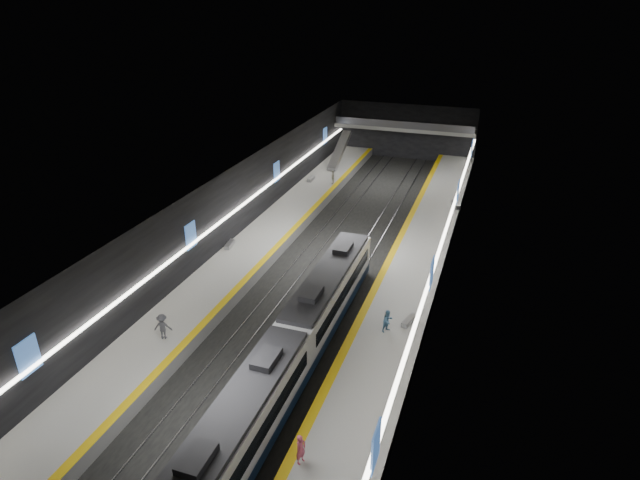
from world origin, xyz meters
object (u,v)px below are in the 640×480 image
at_px(bench_left_near, 230,244).
at_px(bench_right_far, 456,205).
at_px(train, 292,348).
at_px(passenger_right_a, 301,450).
at_px(passenger_left_b, 163,327).
at_px(passenger_right_b, 388,321).
at_px(bench_right_near, 409,321).
at_px(passenger_left_a, 333,177).
at_px(escalator, 339,150).
at_px(bench_left_far, 311,179).

distance_m(bench_left_near, bench_right_far, 25.70).
relative_size(train, passenger_right_a, 17.25).
bearing_deg(passenger_left_b, bench_left_near, -98.31).
bearing_deg(passenger_right_b, bench_right_near, -6.63).
distance_m(train, passenger_right_b, 7.53).
bearing_deg(passenger_left_a, escalator, -170.60).
bearing_deg(passenger_left_a, passenger_right_b, 22.35).
bearing_deg(escalator, bench_left_far, -99.24).
height_order(bench_right_far, passenger_right_a, passenger_right_a).
distance_m(bench_right_far, passenger_right_b, 26.03).
distance_m(bench_right_far, passenger_left_a, 15.51).
distance_m(bench_left_near, bench_left_far, 20.49).
bearing_deg(passenger_left_a, passenger_right_a, 13.17).
xyz_separation_m(passenger_right_b, passenger_left_a, (-13.29, 28.75, 0.02)).
xyz_separation_m(bench_right_far, passenger_left_a, (-15.25, 2.80, 0.63)).
relative_size(train, bench_left_near, 17.75).
bearing_deg(bench_left_near, passenger_right_b, -34.49).
height_order(bench_left_far, bench_right_far, bench_right_far).
height_order(train, bench_left_far, train).
bearing_deg(passenger_left_a, bench_left_near, -13.03).
bearing_deg(bench_right_far, passenger_left_b, -140.71).
relative_size(escalator, bench_left_far, 4.55).
relative_size(train, escalator, 3.76).
height_order(train, bench_right_near, train).
height_order(passenger_left_a, passenger_left_b, passenger_left_b).
height_order(bench_left_near, bench_right_far, bench_right_far).
distance_m(passenger_right_a, passenger_left_a, 43.19).
bearing_deg(escalator, passenger_left_a, -78.14).
height_order(bench_left_near, bench_left_far, bench_left_far).
height_order(bench_right_far, passenger_right_b, passenger_right_b).
bearing_deg(bench_right_far, passenger_right_a, -118.74).
xyz_separation_m(escalator, passenger_right_a, (13.39, -49.95, -1.03)).
bearing_deg(passenger_left_b, escalator, -107.55).
bearing_deg(bench_left_near, bench_right_near, -28.91).
distance_m(escalator, bench_right_far, 20.40).
xyz_separation_m(bench_left_near, passenger_right_a, (15.39, -21.49, 0.66)).
bearing_deg(passenger_left_a, train, 11.05).
xyz_separation_m(passenger_right_a, passenger_left_a, (-11.64, 41.60, -0.00)).
xyz_separation_m(bench_left_far, bench_right_near, (17.61, -27.63, -0.01)).
xyz_separation_m(train, passenger_right_b, (5.04, 5.58, -0.35)).
bearing_deg(bench_right_near, passenger_right_b, -114.10).
height_order(escalator, bench_right_near, escalator).
xyz_separation_m(train, passenger_left_a, (-8.25, 34.33, -0.33)).
height_order(escalator, passenger_left_a, escalator).
xyz_separation_m(passenger_right_a, passenger_right_b, (1.65, 12.85, -0.03)).
xyz_separation_m(escalator, bench_left_far, (-1.30, -7.97, -1.69)).
bearing_deg(passenger_right_a, passenger_right_b, 13.82).
bearing_deg(passenger_right_b, passenger_left_b, 146.09).
relative_size(bench_left_far, passenger_right_a, 1.01).
distance_m(passenger_right_a, passenger_left_b, 14.58).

